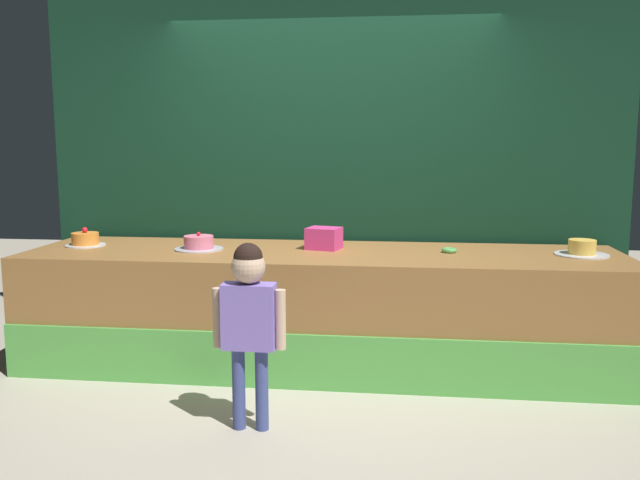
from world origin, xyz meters
name	(u,v)px	position (x,y,z in m)	size (l,w,h in m)	color
ground_plane	(313,390)	(0.00, 0.00, 0.00)	(12.00, 12.00, 0.00)	#BCB29E
stage_platform	(322,308)	(0.00, 0.52, 0.40)	(4.16, 1.07, 0.81)	#9E6B38
curtain_backdrop	(331,158)	(0.00, 1.15, 1.45)	(4.50, 0.08, 2.89)	#113823
child_figure	(249,310)	(-0.26, -0.62, 0.67)	(0.40, 0.18, 1.04)	#3F4C8C
pink_box	(324,238)	(0.00, 0.64, 0.89)	(0.23, 0.19, 0.15)	#E53A8C
donut	(449,250)	(0.88, 0.59, 0.83)	(0.10, 0.10, 0.03)	#59B259
cake_left	(85,240)	(-1.77, 0.57, 0.86)	(0.29, 0.29, 0.14)	silver
cake_center	(199,244)	(-0.88, 0.50, 0.86)	(0.35, 0.35, 0.13)	silver
cake_right	(582,249)	(1.77, 0.58, 0.86)	(0.36, 0.36, 0.11)	silver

